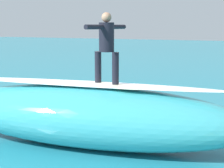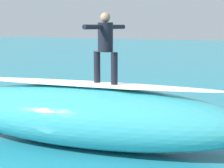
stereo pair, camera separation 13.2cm
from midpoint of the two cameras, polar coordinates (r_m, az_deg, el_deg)
name	(u,v)px [view 2 (the right image)]	position (r m, az deg, el deg)	size (l,w,h in m)	color
ground_plane	(101,125)	(10.03, -1.46, -7.07)	(120.00, 120.00, 0.00)	teal
wave_crest	(86,116)	(8.24, -3.93, -5.42)	(7.84, 2.08, 1.51)	teal
wave_foam_lip	(86,84)	(8.07, -4.00, 0.02)	(6.66, 0.73, 0.08)	white
surfboard_riding	(106,85)	(7.90, -0.63, -0.16)	(2.01, 0.54, 0.09)	#EAE5C6
surfer_riding	(105,42)	(7.79, -0.64, 7.11)	(0.65, 1.56, 1.65)	black
surfboard_paddling	(116,108)	(11.92, 1.06, -4.10)	(2.14, 0.56, 0.09)	#33B2D1
surfer_paddling	(113,103)	(11.94, 0.55, -3.25)	(1.60, 0.37, 0.29)	black
foam_patch_near	(213,118)	(11.06, 17.20, -5.66)	(0.80, 0.59, 0.09)	white
foam_patch_mid	(103,104)	(12.48, -1.29, -3.37)	(0.58, 0.38, 0.12)	white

